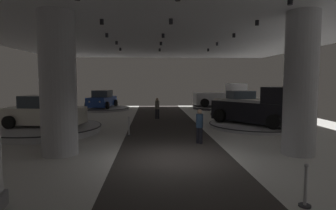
{
  "coord_description": "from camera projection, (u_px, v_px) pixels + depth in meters",
  "views": [
    {
      "loc": [
        -0.86,
        -10.12,
        2.88
      ],
      "look_at": [
        0.18,
        6.86,
        1.4
      ],
      "focal_mm": 29.92,
      "sensor_mm": 36.0,
      "label": 1
    }
  ],
  "objects": [
    {
      "name": "ground",
      "position": [
        174.0,
        159.0,
        10.37
      ],
      "size": [
        24.0,
        44.0,
        0.06
      ],
      "color": "silver"
    },
    {
      "name": "ceiling_with_spotlights",
      "position": [
        175.0,
        5.0,
        9.88
      ],
      "size": [
        24.0,
        44.0,
        0.39
      ],
      "color": "silver"
    },
    {
      "name": "column_right",
      "position": [
        301.0,
        84.0,
        10.75
      ],
      "size": [
        1.24,
        1.24,
        5.5
      ],
      "color": "#ADADB2",
      "rests_on": "ground"
    },
    {
      "name": "column_left",
      "position": [
        58.0,
        84.0,
        10.73
      ],
      "size": [
        1.36,
        1.36,
        5.5
      ],
      "color": "#ADADB2",
      "rests_on": "ground"
    },
    {
      "name": "display_platform_deep_right",
      "position": [
        220.0,
        107.0,
        29.01
      ],
      "size": [
        5.68,
        5.68,
        0.28
      ],
      "color": "#333338",
      "rests_on": "ground"
    },
    {
      "name": "pickup_truck_deep_right",
      "position": [
        223.0,
        97.0,
        28.95
      ],
      "size": [
        5.36,
        2.77,
        2.3
      ],
      "color": "silver",
      "rests_on": "display_platform_deep_right"
    },
    {
      "name": "display_platform_deep_left",
      "position": [
        102.0,
        108.0,
        27.8
      ],
      "size": [
        5.4,
        5.4,
        0.23
      ],
      "color": "#B7B7BC",
      "rests_on": "ground"
    },
    {
      "name": "display_car_deep_left",
      "position": [
        102.0,
        100.0,
        27.76
      ],
      "size": [
        2.73,
        4.43,
        1.71
      ],
      "color": "navy",
      "rests_on": "display_platform_deep_left"
    },
    {
      "name": "display_platform_far_right",
      "position": [
        242.0,
        113.0,
        23.11
      ],
      "size": [
        5.23,
        5.23,
        0.34
      ],
      "color": "#333338",
      "rests_on": "ground"
    },
    {
      "name": "display_car_far_right",
      "position": [
        242.0,
        102.0,
        23.02
      ],
      "size": [
        4.42,
        2.73,
        1.71
      ],
      "color": "silver",
      "rests_on": "display_platform_far_right"
    },
    {
      "name": "display_platform_mid_right",
      "position": [
        255.0,
        125.0,
        17.44
      ],
      "size": [
        5.68,
        5.68,
        0.22
      ],
      "color": "#B7B7BC",
      "rests_on": "ground"
    },
    {
      "name": "pickup_truck_mid_right",
      "position": [
        260.0,
        109.0,
        17.11
      ],
      "size": [
        4.91,
        5.47,
        2.3
      ],
      "color": "black",
      "rests_on": "display_platform_mid_right"
    },
    {
      "name": "display_platform_mid_left",
      "position": [
        45.0,
        129.0,
        15.53
      ],
      "size": [
        6.11,
        6.11,
        0.36
      ],
      "color": "#B7B7BC",
      "rests_on": "ground"
    },
    {
      "name": "display_car_mid_left",
      "position": [
        44.0,
        113.0,
        15.45
      ],
      "size": [
        4.45,
        2.8,
        1.71
      ],
      "color": "silver",
      "rests_on": "display_platform_mid_left"
    },
    {
      "name": "visitor_walking_near",
      "position": [
        157.0,
        107.0,
        21.09
      ],
      "size": [
        0.32,
        0.32,
        1.59
      ],
      "color": "black",
      "rests_on": "ground"
    },
    {
      "name": "visitor_walking_far",
      "position": [
        200.0,
        124.0,
        12.76
      ],
      "size": [
        0.32,
        0.32,
        1.59
      ],
      "color": "black",
      "rests_on": "ground"
    },
    {
      "name": "stanchion_a",
      "position": [
        129.0,
        128.0,
        14.73
      ],
      "size": [
        0.28,
        0.28,
        1.01
      ],
      "color": "#333338",
      "rests_on": "ground"
    },
    {
      "name": "stanchion_b",
      "position": [
        305.0,
        191.0,
        6.39
      ],
      "size": [
        0.28,
        0.28,
        1.01
      ],
      "color": "#333338",
      "rests_on": "ground"
    }
  ]
}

